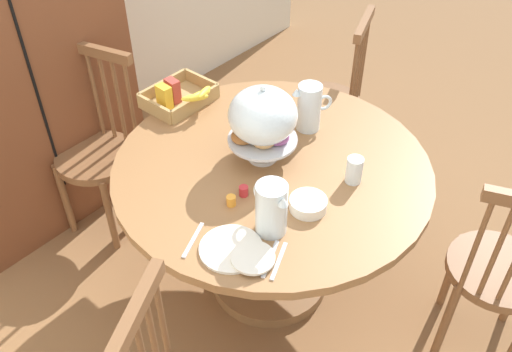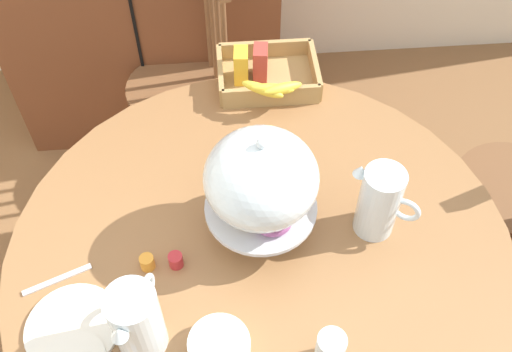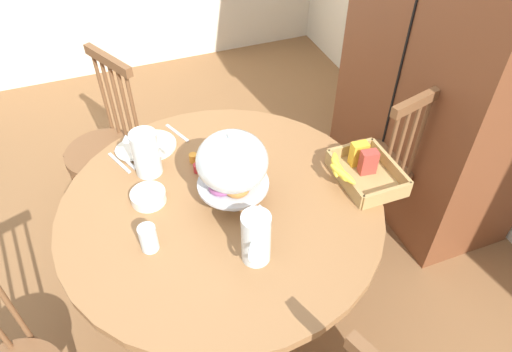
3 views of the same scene
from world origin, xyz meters
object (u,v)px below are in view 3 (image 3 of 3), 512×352
Objects in this scene: cereal_basket at (362,170)px; china_plate_small at (132,149)px; cereal_bowl at (149,197)px; windsor_chair_by_cabinet at (379,167)px; windsor_chair_facing_door at (107,151)px; wooden_armoire at (452,47)px; pastry_stand_with_dome at (232,164)px; milk_pitcher at (256,240)px; drinking_glass at (148,238)px; china_plate_large at (152,145)px; dining_table at (223,234)px; orange_juice_pitcher at (147,155)px.

china_plate_small is at bearing -120.00° from cereal_basket.
windsor_chair_by_cabinet is at bearing 95.04° from cereal_bowl.
windsor_chair_facing_door is 6.96× the size of cereal_bowl.
cereal_bowl is at bearing -80.51° from wooden_armoire.
pastry_stand_with_dome is 0.31m from milk_pitcher.
cereal_basket is 0.91m from drinking_glass.
wooden_armoire is 1.53m from china_plate_large.
orange_juice_pitcher is at bearing -141.71° from dining_table.
drinking_glass is (0.06, -0.91, 0.01)m from cereal_basket.
windsor_chair_by_cabinet is at bearing 120.20° from milk_pitcher.
drinking_glass is (0.98, 0.09, 0.34)m from windsor_chair_facing_door.
cereal_bowl is (0.10, -1.19, 0.31)m from windsor_chair_by_cabinet.
pastry_stand_with_dome is at bearing 27.70° from china_plate_large.
dining_table is at bearing 24.76° from windsor_chair_facing_door.
china_plate_small is at bearing -157.08° from milk_pitcher.
china_plate_large is (-0.16, 0.04, -0.09)m from orange_juice_pitcher.
china_plate_small is at bearing 176.65° from drinking_glass.
dining_table is 8.63× the size of china_plate_small.
pastry_stand_with_dome is at bearing 43.93° from orange_juice_pitcher.
windsor_chair_by_cabinet is 3.09× the size of cereal_basket.
orange_juice_pitcher is 0.19m from china_plate_large.
windsor_chair_by_cabinet is 2.83× the size of pastry_stand_with_dome.
pastry_stand_with_dome reaches higher than dining_table.
china_plate_small is (-0.06, -1.60, -0.23)m from wooden_armoire.
dining_table is at bearing 31.93° from china_plate_small.
cereal_basket is at bearing 112.35° from milk_pitcher.
milk_pitcher is (0.68, -1.29, -0.15)m from wooden_armoire.
cereal_bowl is at bearing -12.28° from orange_juice_pitcher.
windsor_chair_by_cabinet is at bearing 78.14° from china_plate_large.
windsor_chair_by_cabinet is 8.86× the size of drinking_glass.
drinking_glass is at bearing -10.15° from cereal_bowl.
wooden_armoire is at bearing 107.07° from drinking_glass.
pastry_stand_with_dome is 3.13× the size of drinking_glass.
wooden_armoire is 5.70× the size of pastry_stand_with_dome.
china_plate_large is at bearing -92.68° from wooden_armoire.
cereal_basket is (0.93, 1.00, 0.33)m from windsor_chair_facing_door.
dining_table is 5.89× the size of china_plate_large.
windsor_chair_by_cabinet is 4.43× the size of china_plate_large.
pastry_stand_with_dome is 0.57m from cereal_basket.
windsor_chair_by_cabinet is (-0.22, 0.92, -0.09)m from dining_table.
orange_juice_pitcher is (-0.07, -1.15, 0.38)m from windsor_chair_by_cabinet.
pastry_stand_with_dome is 1.62× the size of milk_pitcher.
wooden_armoire reaches higher than cereal_basket.
china_plate_large is (-0.46, -0.24, -0.19)m from pastry_stand_with_dome.
china_plate_small is (0.42, 0.12, 0.30)m from windsor_chair_facing_door.
cereal_bowl is (-0.41, -0.30, -0.07)m from milk_pitcher.
wooden_armoire is 1.62m from china_plate_small.
drinking_glass is at bearing -11.06° from orange_juice_pitcher.
windsor_chair_facing_door is (-0.86, -0.40, -0.09)m from dining_table.
windsor_chair_by_cabinet is 1.25m from china_plate_small.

